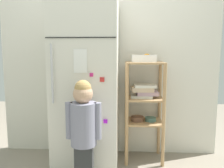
% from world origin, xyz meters
% --- Properties ---
extents(ground_plane, '(6.00, 6.00, 0.00)m').
position_xyz_m(ground_plane, '(0.00, 0.00, 0.00)').
color(ground_plane, gray).
extents(kitchen_wall_back, '(2.49, 0.03, 2.18)m').
position_xyz_m(kitchen_wall_back, '(0.00, 0.34, 1.09)').
color(kitchen_wall_back, silver).
rests_on(kitchen_wall_back, ground).
extents(refrigerator, '(0.64, 0.62, 1.68)m').
position_xyz_m(refrigerator, '(-0.20, 0.02, 0.84)').
color(refrigerator, silver).
rests_on(refrigerator, ground).
extents(child_standing, '(0.31, 0.23, 0.95)m').
position_xyz_m(child_standing, '(-0.16, -0.44, 0.57)').
color(child_standing, '#313334').
rests_on(child_standing, ground).
extents(pantry_shelf_unit, '(0.41, 0.35, 1.07)m').
position_xyz_m(pantry_shelf_unit, '(0.40, 0.14, 0.66)').
color(pantry_shelf_unit, tan).
rests_on(pantry_shelf_unit, ground).
extents(fruit_bin, '(0.25, 0.18, 0.09)m').
position_xyz_m(fruit_bin, '(0.39, 0.13, 1.11)').
color(fruit_bin, white).
rests_on(fruit_bin, pantry_shelf_unit).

